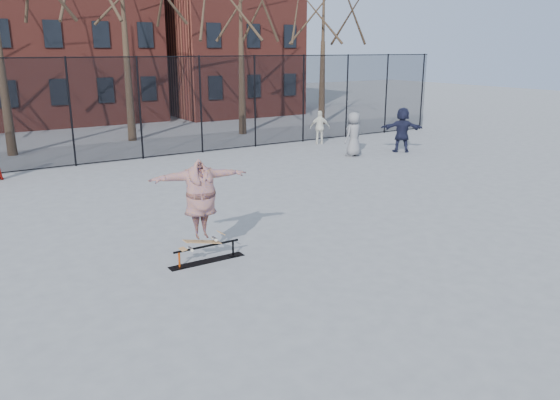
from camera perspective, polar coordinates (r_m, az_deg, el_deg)
ground at (r=10.79m, az=2.64°, el=-7.79°), size 100.00×100.00×0.00m
skate_rail at (r=11.45m, az=-7.64°, el=-5.72°), size 1.64×0.25×0.36m
skateboard at (r=11.32m, az=-8.11°, el=-4.53°), size 0.86×0.20×0.10m
skater at (r=11.06m, az=-8.28°, el=-0.30°), size 2.07×0.84×1.63m
bystander_white at (r=25.29m, az=4.20°, el=7.56°), size 0.95×0.82×1.53m
bystander_navy at (r=23.82m, az=12.64°, el=7.18°), size 1.75×1.50×1.90m
bystander_extra at (r=22.53m, az=7.71°, el=6.82°), size 0.98×0.75×1.80m
fence at (r=21.95m, az=-17.48°, el=9.07°), size 34.03×0.07×4.00m
rowhouses at (r=34.72m, az=-22.87°, el=17.38°), size 29.00×7.00×13.00m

